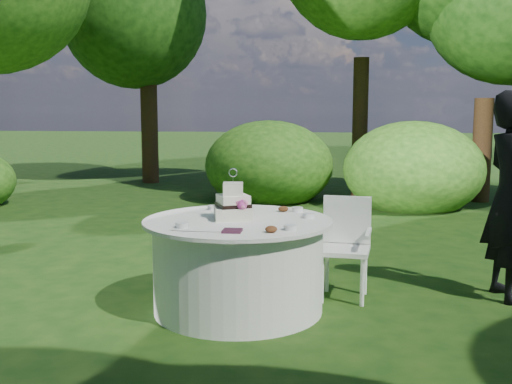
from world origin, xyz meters
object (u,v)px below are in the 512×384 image
guest (511,196)px  chair (346,240)px  napkins (232,231)px  cake (233,205)px  table (238,265)px

guest → chair: (-1.43, -0.13, -0.40)m
guest → chair: guest is taller
napkins → cake: cake is taller
napkins → cake: (-0.08, 0.53, 0.10)m
napkins → guest: guest is taller
table → chair: chair is taller
napkins → cake: 0.54m
cake → chair: cake is taller
table → chair: (0.89, 0.49, 0.13)m
napkins → table: (-0.04, 0.51, -0.39)m
guest → table: size_ratio=1.17×
guest → table: (-2.32, -0.62, -0.53)m
napkins → cake: size_ratio=0.33×
table → chair: size_ratio=1.75×
guest → cake: bearing=95.0°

